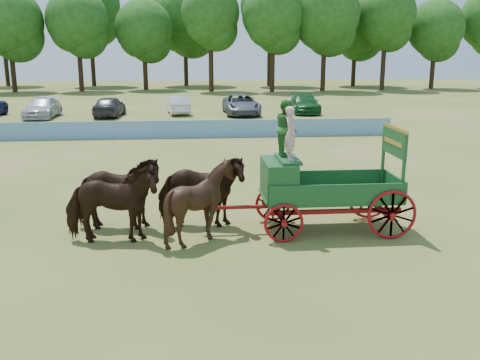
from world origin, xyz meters
name	(u,v)px	position (x,y,z in m)	size (l,w,h in m)	color
ground	(200,244)	(0.00, 0.00, 0.00)	(160.00, 160.00, 0.00)	olive
horse_lead_left	(111,204)	(-2.34, 0.27, 1.09)	(1.17, 2.58, 2.18)	black
horse_lead_right	(117,194)	(-2.34, 1.37, 1.09)	(1.17, 2.58, 2.18)	black
horse_wheel_left	(201,202)	(0.06, 0.27, 1.09)	(1.76, 1.98, 2.18)	black
horse_wheel_right	(201,192)	(0.06, 1.37, 1.09)	(1.17, 2.58, 2.18)	black
farm_dray	(305,175)	(3.01, 0.86, 1.64)	(6.00, 2.00, 3.74)	maroon
sponsor_banner	(177,129)	(-1.00, 18.00, 0.53)	(26.00, 0.08, 1.05)	#1F5DAA
parked_cars	(103,106)	(-7.09, 29.50, 0.77)	(37.59, 6.62, 1.62)	silver
treeline	(156,15)	(-4.39, 59.50, 9.56)	(93.07, 22.64, 15.52)	#382314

